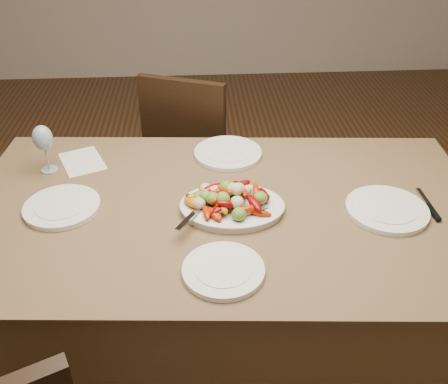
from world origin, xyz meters
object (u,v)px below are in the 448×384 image
plate_far (228,153)px  plate_near (223,271)px  dining_table (224,285)px  wine_glass (45,147)px  plate_left (62,207)px  plate_right (387,210)px  chair_far (198,152)px  serving_platter (232,208)px

plate_far → plate_near: (-0.06, -0.70, 0.00)m
dining_table → plate_near: 0.51m
plate_far → plate_near: 0.70m
plate_near → wine_glass: size_ratio=1.20×
plate_near → plate_left: bearing=146.6°
plate_left → wine_glass: (-0.10, 0.27, 0.09)m
dining_table → plate_far: size_ratio=6.62×
plate_right → wine_glass: bearing=163.9°
dining_table → chair_far: chair_far is taller
serving_platter → plate_far: (0.01, 0.39, -0.00)m
plate_right → wine_glass: size_ratio=1.38×
serving_platter → plate_right: size_ratio=1.23×
plate_far → wine_glass: 0.72m
serving_platter → plate_left: 0.59m
chair_far → wine_glass: size_ratio=4.64×
plate_right → plate_near: same height
plate_near → plate_far: bearing=84.8°
serving_platter → plate_right: serving_platter is taller
plate_left → plate_right: 1.13m
plate_right → plate_far: same height
plate_near → wine_glass: 0.90m
chair_far → plate_left: (-0.48, -0.88, 0.29)m
plate_right → wine_glass: (-1.23, 0.35, 0.09)m
chair_far → serving_platter: (0.11, -0.93, 0.30)m
plate_left → dining_table: bearing=-2.2°
serving_platter → plate_far: bearing=88.1°
wine_glass → plate_right: bearing=-16.1°
plate_right → serving_platter: bearing=175.9°
serving_platter → plate_far: 0.39m
serving_platter → wine_glass: wine_glass is taller
plate_left → plate_right: same height
dining_table → chair_far: 0.91m
chair_far → plate_near: chair_far is taller
plate_right → plate_near: size_ratio=1.15×
chair_far → dining_table: bearing=116.5°
wine_glass → dining_table: bearing=-23.3°
dining_table → wine_glass: bearing=156.7°
serving_platter → wine_glass: bearing=155.5°
dining_table → serving_platter: bearing=-47.5°
wine_glass → plate_left: bearing=-69.0°
dining_table → plate_left: 0.69m
plate_far → dining_table: bearing=-96.2°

